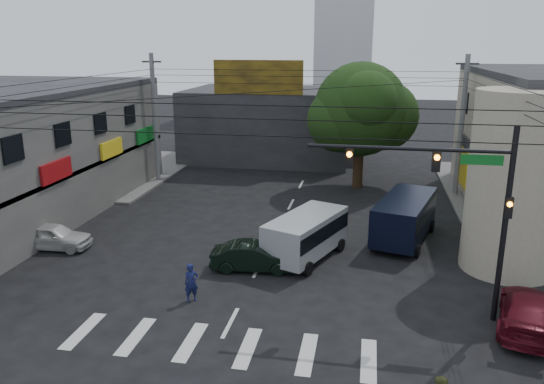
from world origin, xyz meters
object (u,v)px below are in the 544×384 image
(maroon_sedan, at_px, (527,311))
(traffic_officer, at_px, (191,283))
(street_tree, at_px, (361,110))
(silver_minivan, at_px, (306,237))
(dark_sedan, at_px, (254,257))
(white_compact, at_px, (53,236))
(navy_van, at_px, (404,219))
(utility_pole_far_left, at_px, (155,119))
(traffic_gantry, at_px, (458,192))
(utility_pole_far_right, at_px, (461,127))

(maroon_sedan, xyz_separation_m, traffic_officer, (-12.44, -0.20, 0.11))
(street_tree, relative_size, silver_minivan, 1.64)
(dark_sedan, height_order, white_compact, white_compact)
(white_compact, relative_size, traffic_officer, 2.46)
(dark_sedan, xyz_separation_m, silver_minivan, (2.12, 1.77, 0.42))
(white_compact, distance_m, navy_van, 17.69)
(utility_pole_far_left, height_order, maroon_sedan, utility_pole_far_left)
(traffic_gantry, bearing_deg, utility_pole_far_right, 81.06)
(maroon_sedan, relative_size, traffic_officer, 3.15)
(dark_sedan, xyz_separation_m, navy_van, (6.80, 5.02, 0.51))
(utility_pole_far_right, xyz_separation_m, navy_van, (-3.85, -9.23, -3.46))
(utility_pole_far_right, bearing_deg, navy_van, -112.63)
(white_compact, xyz_separation_m, maroon_sedan, (21.00, -3.88, 0.02))
(street_tree, distance_m, silver_minivan, 14.33)
(silver_minivan, bearing_deg, dark_sedan, 151.49)
(utility_pole_far_right, xyz_separation_m, traffic_officer, (-12.44, -17.59, -3.82))
(traffic_gantry, height_order, silver_minivan, traffic_gantry)
(traffic_gantry, xyz_separation_m, utility_pole_far_left, (-18.32, 17.00, -0.23))
(street_tree, relative_size, white_compact, 2.27)
(utility_pole_far_left, bearing_deg, navy_van, -28.29)
(traffic_gantry, height_order, dark_sedan, traffic_gantry)
(dark_sedan, bearing_deg, silver_minivan, -56.22)
(silver_minivan, height_order, navy_van, navy_van)
(utility_pole_far_right, relative_size, silver_minivan, 1.73)
(maroon_sedan, distance_m, navy_van, 9.04)
(dark_sedan, bearing_deg, white_compact, 79.94)
(dark_sedan, bearing_deg, utility_pole_far_left, 29.93)
(traffic_gantry, distance_m, utility_pole_far_left, 25.00)
(street_tree, bearing_deg, utility_pole_far_left, -176.05)
(silver_minivan, height_order, traffic_officer, silver_minivan)
(street_tree, height_order, dark_sedan, street_tree)
(street_tree, bearing_deg, dark_sedan, -105.22)
(dark_sedan, height_order, maroon_sedan, maroon_sedan)
(utility_pole_far_left, bearing_deg, street_tree, 3.95)
(maroon_sedan, relative_size, silver_minivan, 0.92)
(street_tree, relative_size, maroon_sedan, 1.77)
(traffic_officer, bearing_deg, street_tree, 37.97)
(white_compact, xyz_separation_m, navy_van, (17.15, 4.29, 0.50))
(white_compact, bearing_deg, dark_sedan, -97.24)
(dark_sedan, distance_m, white_compact, 10.38)
(street_tree, distance_m, maroon_sedan, 20.10)
(white_compact, height_order, silver_minivan, silver_minivan)
(street_tree, distance_m, traffic_gantry, 18.42)
(traffic_gantry, distance_m, white_compact, 19.12)
(white_compact, relative_size, silver_minivan, 0.72)
(utility_pole_far_right, bearing_deg, utility_pole_far_left, 180.00)
(street_tree, distance_m, dark_sedan, 16.52)
(navy_van, bearing_deg, traffic_gantry, -155.94)
(utility_pole_far_left, bearing_deg, silver_minivan, -45.02)
(street_tree, height_order, maroon_sedan, street_tree)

